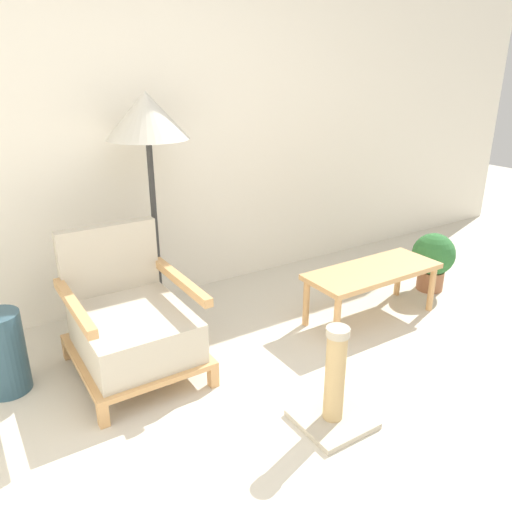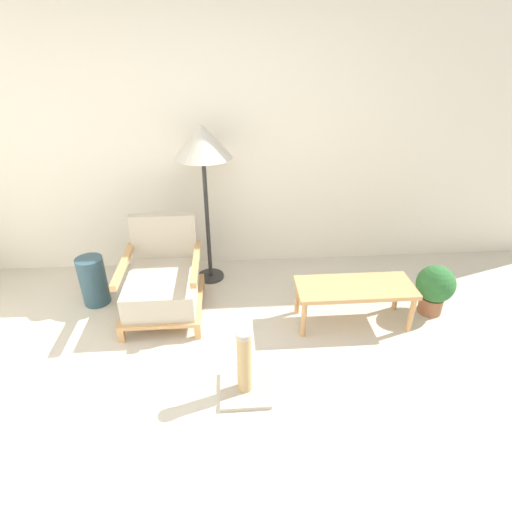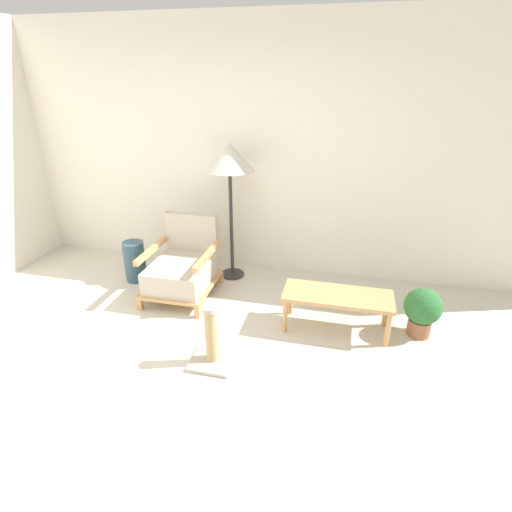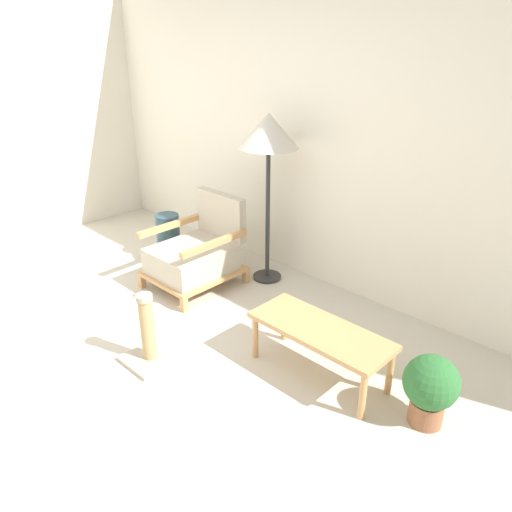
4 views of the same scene
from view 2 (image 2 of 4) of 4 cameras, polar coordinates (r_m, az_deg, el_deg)
ground_plane at (r=2.62m, az=-5.42°, el=-26.56°), size 14.00×14.00×0.00m
wall_back at (r=3.88m, az=-5.99°, el=17.04°), size 8.00×0.06×2.70m
armchair at (r=3.51m, az=-13.15°, el=-3.54°), size 0.65×0.77×0.79m
floor_lamp at (r=3.55m, az=-7.65°, el=15.25°), size 0.51×0.51×1.50m
coffee_table at (r=3.38m, az=13.92°, el=-4.80°), size 0.96×0.39×0.36m
vase at (r=3.85m, az=-22.22°, el=-3.30°), size 0.23×0.23×0.45m
potted_plant at (r=3.75m, az=24.19°, el=-4.07°), size 0.32×0.32×0.45m
scratching_post at (r=2.78m, az=-1.65°, el=-16.34°), size 0.34×0.34×0.52m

